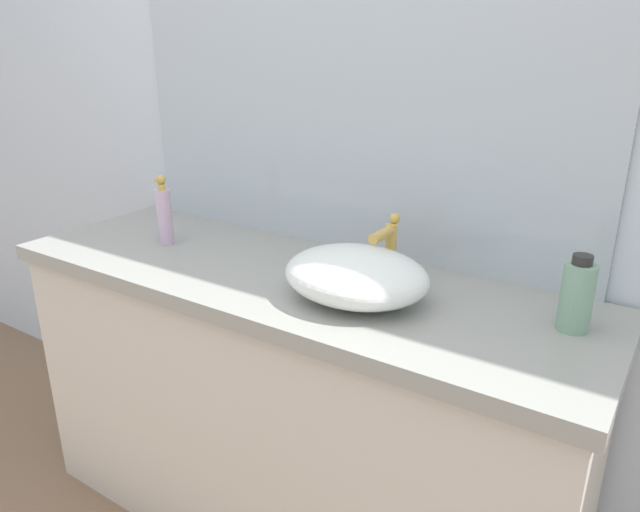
# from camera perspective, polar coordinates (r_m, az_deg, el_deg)

# --- Properties ---
(bathroom_wall_rear) EXTENTS (6.00, 0.06, 2.60)m
(bathroom_wall_rear) POSITION_cam_1_polar(r_m,az_deg,el_deg) (1.70, 4.77, 15.26)
(bathroom_wall_rear) COLOR silver
(bathroom_wall_rear) RESTS_ON ground
(vanity_counter) EXTENTS (1.66, 0.54, 0.86)m
(vanity_counter) POSITION_cam_1_polar(r_m,az_deg,el_deg) (1.78, -2.90, -14.56)
(vanity_counter) COLOR beige
(vanity_counter) RESTS_ON ground
(wall_mirror_panel) EXTENTS (1.48, 0.01, 1.24)m
(wall_mirror_panel) POSITION_cam_1_polar(r_m,az_deg,el_deg) (1.69, 2.28, 21.32)
(wall_mirror_panel) COLOR #B2BCC6
(wall_mirror_panel) RESTS_ON vanity_counter
(sink_basin) EXTENTS (0.36, 0.29, 0.12)m
(sink_basin) POSITION_cam_1_polar(r_m,az_deg,el_deg) (1.40, 3.50, -1.88)
(sink_basin) COLOR white
(sink_basin) RESTS_ON vanity_counter
(faucet) EXTENTS (0.03, 0.13, 0.17)m
(faucet) POSITION_cam_1_polar(r_m,az_deg,el_deg) (1.52, 6.64, 1.27)
(faucet) COLOR gold
(faucet) RESTS_ON vanity_counter
(soap_dispenser) EXTENTS (0.05, 0.05, 0.21)m
(soap_dispenser) POSITION_cam_1_polar(r_m,az_deg,el_deg) (1.85, -14.83, 3.94)
(soap_dispenser) COLOR #CCABC7
(soap_dispenser) RESTS_ON vanity_counter
(lotion_bottle) EXTENTS (0.07, 0.07, 0.17)m
(lotion_bottle) POSITION_cam_1_polar(r_m,az_deg,el_deg) (1.36, 23.60, -3.53)
(lotion_bottle) COLOR #7AA588
(lotion_bottle) RESTS_ON vanity_counter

